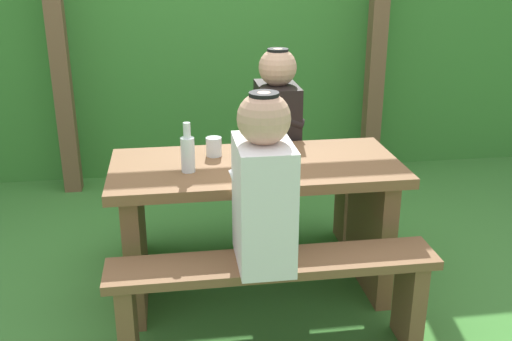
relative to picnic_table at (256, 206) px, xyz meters
name	(u,v)px	position (x,y,z in m)	size (l,w,h in m)	color
ground_plane	(256,291)	(0.00, 0.00, -0.49)	(12.00, 12.00, 0.00)	#3D7F32
hedge_backdrop	(217,39)	(0.00, 2.16, 0.52)	(6.40, 0.69, 2.02)	#398130
pergola_post_left	(57,35)	(-1.14, 1.60, 0.65)	(0.12, 0.12, 2.27)	brown
pergola_post_right	(378,29)	(1.14, 1.60, 0.65)	(0.12, 0.12, 2.27)	brown
picnic_table	(256,206)	(0.00, 0.00, 0.00)	(1.40, 0.64, 0.72)	brown
bench_near	(273,288)	(0.00, -0.51, -0.16)	(1.40, 0.24, 0.47)	brown
bench_far	(243,196)	(0.00, 0.51, -0.16)	(1.40, 0.24, 0.47)	brown
person_white_shirt	(263,187)	(-0.04, -0.51, 0.31)	(0.25, 0.35, 0.72)	white
person_black_coat	(277,118)	(0.19, 0.51, 0.31)	(0.25, 0.35, 0.72)	black
drinking_glass	(214,147)	(-0.19, 0.14, 0.27)	(0.08, 0.08, 0.09)	silver
bottle_left	(188,152)	(-0.33, -0.07, 0.32)	(0.06, 0.06, 0.24)	silver
cell_phone	(251,161)	(-0.02, 0.03, 0.23)	(0.07, 0.14, 0.01)	black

